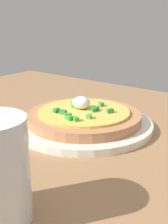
% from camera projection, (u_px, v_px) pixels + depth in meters
% --- Properties ---
extents(dining_table, '(1.21, 0.82, 0.03)m').
position_uv_depth(dining_table, '(89.00, 143.00, 0.59)').
color(dining_table, '#976C47').
rests_on(dining_table, ground).
extents(plate, '(0.28, 0.28, 0.01)m').
position_uv_depth(plate, '(84.00, 125.00, 0.63)').
color(plate, silver).
rests_on(plate, dining_table).
extents(pizza, '(0.23, 0.23, 0.05)m').
position_uv_depth(pizza, '(84.00, 116.00, 0.62)').
color(pizza, '#B4784E').
rests_on(pizza, plate).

